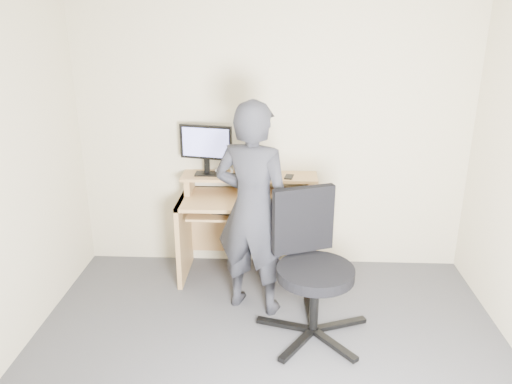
# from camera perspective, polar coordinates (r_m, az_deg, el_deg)

# --- Properties ---
(back_wall) EXTENTS (3.50, 0.02, 2.50)m
(back_wall) POSITION_cam_1_polar(r_m,az_deg,el_deg) (4.47, 1.92, 6.64)
(back_wall) COLOR beige
(back_wall) RESTS_ON ground
(desk) EXTENTS (1.20, 0.60, 0.91)m
(desk) POSITION_cam_1_polar(r_m,az_deg,el_deg) (4.48, -0.79, -2.77)
(desk) COLOR tan
(desk) RESTS_ON ground
(monitor) EXTENTS (0.47, 0.13, 0.45)m
(monitor) POSITION_cam_1_polar(r_m,az_deg,el_deg) (4.38, -5.74, 5.33)
(monitor) COLOR black
(monitor) RESTS_ON desk
(external_drive) EXTENTS (0.09, 0.14, 0.20)m
(external_drive) POSITION_cam_1_polar(r_m,az_deg,el_deg) (4.43, -0.96, 3.35)
(external_drive) COLOR black
(external_drive) RESTS_ON desk
(travel_mug) EXTENTS (0.09, 0.09, 0.17)m
(travel_mug) POSITION_cam_1_polar(r_m,az_deg,el_deg) (4.40, -0.73, 3.06)
(travel_mug) COLOR #B4B4B9
(travel_mug) RESTS_ON desk
(smartphone) EXTENTS (0.09, 0.14, 0.01)m
(smartphone) POSITION_cam_1_polar(r_m,az_deg,el_deg) (4.37, 3.79, 1.75)
(smartphone) COLOR black
(smartphone) RESTS_ON desk
(charger) EXTENTS (0.05, 0.05, 0.03)m
(charger) POSITION_cam_1_polar(r_m,az_deg,el_deg) (4.36, -2.58, 1.90)
(charger) COLOR black
(charger) RESTS_ON desk
(headphones) EXTENTS (0.18, 0.17, 0.06)m
(headphones) POSITION_cam_1_polar(r_m,az_deg,el_deg) (4.50, -3.63, 2.34)
(headphones) COLOR silver
(headphones) RESTS_ON desk
(keyboard) EXTENTS (0.48, 0.25, 0.03)m
(keyboard) POSITION_cam_1_polar(r_m,az_deg,el_deg) (4.28, -1.83, -2.15)
(keyboard) COLOR black
(keyboard) RESTS_ON desk
(mouse) EXTENTS (0.11, 0.08, 0.04)m
(mouse) POSITION_cam_1_polar(r_m,az_deg,el_deg) (4.22, 2.09, -0.97)
(mouse) COLOR black
(mouse) RESTS_ON desk
(office_chair) EXTENTS (0.84, 0.81, 1.06)m
(office_chair) POSITION_cam_1_polar(r_m,az_deg,el_deg) (3.66, 6.30, -7.80)
(office_chair) COLOR black
(office_chair) RESTS_ON ground
(person) EXTENTS (0.72, 0.59, 1.69)m
(person) POSITION_cam_1_polar(r_m,az_deg,el_deg) (3.81, -0.34, -2.02)
(person) COLOR black
(person) RESTS_ON ground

